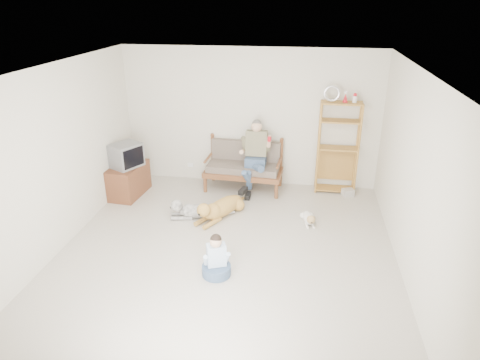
% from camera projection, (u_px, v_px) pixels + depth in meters
% --- Properties ---
extents(floor, '(5.50, 5.50, 0.00)m').
position_uv_depth(floor, '(226.00, 254.00, 6.39)').
color(floor, beige).
rests_on(floor, ground).
extents(ceiling, '(5.50, 5.50, 0.00)m').
position_uv_depth(ceiling, '(223.00, 70.00, 5.32)').
color(ceiling, white).
rests_on(ceiling, ground).
extents(wall_back, '(5.00, 0.00, 5.00)m').
position_uv_depth(wall_back, '(250.00, 118.00, 8.35)').
color(wall_back, beige).
rests_on(wall_back, ground).
extents(wall_front, '(5.00, 0.00, 5.00)m').
position_uv_depth(wall_front, '(160.00, 300.00, 3.36)').
color(wall_front, beige).
rests_on(wall_front, ground).
extents(wall_left, '(0.00, 5.50, 5.50)m').
position_uv_depth(wall_left, '(55.00, 161.00, 6.20)').
color(wall_left, beige).
rests_on(wall_left, ground).
extents(wall_right, '(0.00, 5.50, 5.50)m').
position_uv_depth(wall_right, '(415.00, 181.00, 5.51)').
color(wall_right, beige).
rests_on(wall_right, ground).
extents(loveseat, '(1.54, 0.79, 0.95)m').
position_uv_depth(loveseat, '(244.00, 165.00, 8.43)').
color(loveseat, brown).
rests_on(loveseat, ground).
extents(man, '(0.54, 0.77, 1.24)m').
position_uv_depth(man, '(254.00, 162.00, 8.13)').
color(man, '#445B7D').
rests_on(man, loveseat).
extents(etagere, '(0.79, 0.34, 2.07)m').
position_uv_depth(etagere, '(338.00, 147.00, 8.11)').
color(etagere, '#BE8A3B').
rests_on(etagere, ground).
extents(book_stack, '(0.25, 0.22, 0.13)m').
position_uv_depth(book_stack, '(348.00, 192.00, 8.23)').
color(book_stack, silver).
rests_on(book_stack, ground).
extents(tv_stand, '(0.59, 0.94, 0.60)m').
position_uv_depth(tv_stand, '(128.00, 180.00, 8.19)').
color(tv_stand, brown).
rests_on(tv_stand, ground).
extents(crt_tv, '(0.63, 0.67, 0.44)m').
position_uv_depth(crt_tv, '(126.00, 155.00, 7.95)').
color(crt_tv, slate).
rests_on(crt_tv, tv_stand).
extents(wall_outlet, '(0.12, 0.02, 0.08)m').
position_uv_depth(wall_outlet, '(190.00, 165.00, 8.93)').
color(wall_outlet, white).
rests_on(wall_outlet, ground).
extents(golden_retriever, '(0.76, 1.23, 0.41)m').
position_uv_depth(golden_retriever, '(220.00, 208.00, 7.41)').
color(golden_retriever, gold).
rests_on(golden_retriever, ground).
extents(shaggy_dog, '(1.15, 0.45, 0.35)m').
position_uv_depth(shaggy_dog, '(197.00, 210.00, 7.40)').
color(shaggy_dog, white).
rests_on(shaggy_dog, ground).
extents(terrier, '(0.25, 0.59, 0.22)m').
position_uv_depth(terrier, '(309.00, 219.00, 7.21)').
color(terrier, white).
rests_on(terrier, ground).
extents(child, '(0.40, 0.40, 0.63)m').
position_uv_depth(child, '(216.00, 260.00, 5.84)').
color(child, '#445B7D').
rests_on(child, ground).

